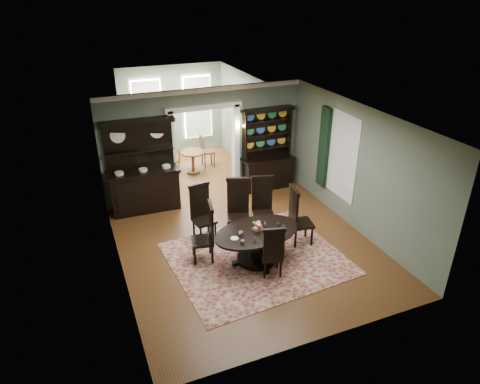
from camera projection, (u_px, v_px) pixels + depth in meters
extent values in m
cube|color=brown|center=(248.00, 248.00, 9.69)|extent=(5.50, 6.00, 0.01)
cube|color=silver|center=(249.00, 119.00, 8.35)|extent=(5.50, 6.00, 0.01)
cube|color=slate|center=(115.00, 212.00, 8.09)|extent=(0.01, 6.00, 3.00)
cube|color=slate|center=(357.00, 169.00, 9.95)|extent=(0.01, 6.00, 3.00)
cube|color=slate|center=(326.00, 267.00, 6.53)|extent=(5.50, 0.01, 3.00)
cube|color=slate|center=(136.00, 152.00, 10.89)|extent=(1.85, 0.01, 3.00)
cube|color=slate|center=(266.00, 135.00, 12.13)|extent=(1.85, 0.01, 3.00)
cube|color=slate|center=(203.00, 97.00, 10.96)|extent=(1.80, 0.01, 0.50)
cube|color=white|center=(203.00, 90.00, 10.83)|extent=(5.50, 0.10, 0.12)
cube|color=brown|center=(189.00, 170.00, 13.63)|extent=(3.50, 3.50, 0.01)
cube|color=silver|center=(184.00, 75.00, 12.30)|extent=(3.50, 3.50, 0.01)
cube|color=slate|center=(128.00, 132.00, 12.37)|extent=(0.01, 3.50, 3.00)
cube|color=slate|center=(240.00, 119.00, 13.55)|extent=(0.01, 3.50, 3.00)
cube|color=slate|center=(173.00, 110.00, 14.41)|extent=(3.50, 0.01, 3.00)
cube|color=white|center=(148.00, 112.00, 14.06)|extent=(1.05, 0.06, 2.20)
cube|color=white|center=(197.00, 107.00, 14.64)|extent=(1.05, 0.06, 2.20)
cube|color=white|center=(173.00, 156.00, 11.32)|extent=(0.14, 0.25, 2.50)
cube|color=white|center=(236.00, 147.00, 11.92)|extent=(0.14, 0.25, 2.50)
cube|color=white|center=(203.00, 107.00, 11.07)|extent=(2.08, 0.25, 0.14)
cube|color=white|center=(342.00, 156.00, 10.40)|extent=(0.02, 1.10, 2.00)
cube|color=white|center=(342.00, 156.00, 10.40)|extent=(0.01, 1.22, 2.12)
cube|color=black|center=(324.00, 147.00, 10.93)|extent=(0.10, 0.35, 2.10)
cube|color=gold|center=(238.00, 127.00, 11.61)|extent=(0.08, 0.05, 0.18)
sphere|color=#FFD88C|center=(237.00, 127.00, 11.42)|extent=(0.07, 0.07, 0.07)
sphere|color=#FFD88C|center=(244.00, 126.00, 11.48)|extent=(0.07, 0.07, 0.07)
cube|color=maroon|center=(257.00, 258.00, 9.29)|extent=(3.76, 3.26, 0.01)
ellipsoid|color=black|center=(257.00, 232.00, 8.92)|extent=(2.04, 1.46, 0.05)
cylinder|color=black|center=(257.00, 233.00, 8.93)|extent=(1.99, 1.99, 0.03)
cylinder|color=black|center=(257.00, 246.00, 9.07)|extent=(0.24, 0.24, 0.66)
cylinder|color=black|center=(256.00, 258.00, 9.22)|extent=(0.84, 0.84, 0.10)
cylinder|color=silver|center=(257.00, 229.00, 8.92)|extent=(0.24, 0.24, 0.04)
cube|color=black|center=(204.00, 221.00, 9.81)|extent=(0.54, 0.52, 0.06)
cube|color=black|center=(200.00, 201.00, 9.79)|extent=(0.48, 0.12, 0.81)
cube|color=black|center=(199.00, 185.00, 9.61)|extent=(0.52, 0.15, 0.08)
cylinder|color=black|center=(201.00, 236.00, 9.69)|extent=(0.05, 0.05, 0.48)
cylinder|color=black|center=(215.00, 231.00, 9.86)|extent=(0.05, 0.05, 0.48)
cylinder|color=black|center=(194.00, 228.00, 9.98)|extent=(0.05, 0.05, 0.48)
cylinder|color=black|center=(208.00, 224.00, 10.15)|extent=(0.05, 0.05, 0.48)
cube|color=black|center=(238.00, 218.00, 9.87)|extent=(0.64, 0.63, 0.07)
cube|color=black|center=(238.00, 197.00, 9.88)|extent=(0.49, 0.23, 0.86)
cube|color=black|center=(238.00, 180.00, 9.68)|extent=(0.54, 0.27, 0.09)
cylinder|color=black|center=(230.00, 232.00, 9.80)|extent=(0.05, 0.05, 0.51)
cylinder|color=black|center=(247.00, 232.00, 9.81)|extent=(0.05, 0.05, 0.51)
cylinder|color=black|center=(230.00, 223.00, 10.16)|extent=(0.05, 0.05, 0.51)
cylinder|color=black|center=(246.00, 223.00, 10.17)|extent=(0.05, 0.05, 0.51)
cube|color=black|center=(263.00, 214.00, 10.07)|extent=(0.60, 0.59, 0.06)
cube|color=black|center=(262.00, 194.00, 10.07)|extent=(0.49, 0.19, 0.83)
cube|color=black|center=(262.00, 178.00, 9.88)|extent=(0.53, 0.22, 0.09)
cylinder|color=black|center=(256.00, 228.00, 9.99)|extent=(0.05, 0.05, 0.49)
cylinder|color=black|center=(272.00, 227.00, 10.03)|extent=(0.05, 0.05, 0.49)
cylinder|color=black|center=(254.00, 219.00, 10.33)|extent=(0.05, 0.05, 0.49)
cylinder|color=black|center=(269.00, 219.00, 10.37)|extent=(0.05, 0.05, 0.49)
cube|color=black|center=(202.00, 241.00, 9.07)|extent=(0.53, 0.55, 0.06)
cube|color=black|center=(211.00, 223.00, 8.92)|extent=(0.14, 0.47, 0.80)
cube|color=black|center=(211.00, 206.00, 8.74)|extent=(0.17, 0.52, 0.08)
cylinder|color=black|center=(193.00, 246.00, 9.30)|extent=(0.05, 0.05, 0.47)
cylinder|color=black|center=(195.00, 256.00, 8.98)|extent=(0.05, 0.05, 0.47)
cylinder|color=black|center=(210.00, 245.00, 9.36)|extent=(0.05, 0.05, 0.47)
cylinder|color=black|center=(212.00, 254.00, 9.04)|extent=(0.05, 0.05, 0.47)
cube|color=black|center=(302.00, 223.00, 9.68)|extent=(0.55, 0.57, 0.06)
cube|color=black|center=(294.00, 208.00, 9.45)|extent=(0.14, 0.50, 0.84)
cube|color=black|center=(295.00, 190.00, 9.26)|extent=(0.17, 0.54, 0.09)
cylinder|color=black|center=(312.00, 236.00, 9.66)|extent=(0.05, 0.05, 0.49)
cylinder|color=black|center=(306.00, 227.00, 9.99)|extent=(0.05, 0.05, 0.49)
cylinder|color=black|center=(296.00, 238.00, 9.58)|extent=(0.05, 0.05, 0.49)
cylinder|color=black|center=(290.00, 229.00, 9.92)|extent=(0.05, 0.05, 0.49)
cube|color=black|center=(272.00, 256.00, 8.65)|extent=(0.51, 0.50, 0.05)
cube|color=black|center=(274.00, 246.00, 8.33)|extent=(0.41, 0.15, 0.71)
cube|color=black|center=(275.00, 230.00, 8.17)|extent=(0.45, 0.18, 0.07)
cylinder|color=black|center=(277.00, 260.00, 8.91)|extent=(0.05, 0.05, 0.42)
cylinder|color=black|center=(262.00, 261.00, 8.87)|extent=(0.05, 0.05, 0.42)
cylinder|color=black|center=(281.00, 269.00, 8.62)|extent=(0.05, 0.05, 0.42)
cylinder|color=black|center=(265.00, 270.00, 8.58)|extent=(0.05, 0.05, 0.42)
cube|color=black|center=(145.00, 191.00, 11.07)|extent=(1.74, 0.65, 1.07)
cube|color=black|center=(143.00, 171.00, 10.83)|extent=(1.84, 0.71, 0.05)
cube|color=black|center=(139.00, 144.00, 10.74)|extent=(1.72, 0.14, 1.27)
cube|color=black|center=(140.00, 150.00, 10.70)|extent=(1.67, 0.36, 0.04)
cube|color=black|center=(137.00, 122.00, 10.35)|extent=(1.84, 0.44, 0.09)
cube|color=black|center=(267.00, 173.00, 12.33)|extent=(1.40, 0.50, 0.90)
cube|color=black|center=(268.00, 158.00, 12.12)|extent=(1.49, 0.55, 0.04)
cube|color=black|center=(266.00, 133.00, 11.98)|extent=(1.39, 0.06, 1.35)
cube|color=black|center=(245.00, 137.00, 11.67)|extent=(0.05, 0.26, 1.39)
cube|color=black|center=(289.00, 131.00, 12.13)|extent=(0.05, 0.26, 1.39)
cube|color=black|center=(268.00, 110.00, 11.57)|extent=(1.49, 0.32, 0.08)
cube|color=black|center=(267.00, 148.00, 12.08)|extent=(1.39, 0.26, 0.03)
cube|color=black|center=(267.00, 134.00, 11.90)|extent=(1.39, 0.26, 0.03)
cube|color=black|center=(267.00, 120.00, 11.72)|extent=(1.39, 0.26, 0.03)
cylinder|color=#513417|center=(193.00, 152.00, 13.18)|extent=(0.76, 0.76, 0.04)
cylinder|color=#513417|center=(193.00, 162.00, 13.32)|extent=(0.09, 0.09, 0.66)
cylinder|color=#513417|center=(194.00, 172.00, 13.46)|extent=(0.42, 0.42, 0.06)
cylinder|color=#513417|center=(174.00, 161.00, 13.27)|extent=(0.37, 0.37, 0.04)
cube|color=#513417|center=(179.00, 153.00, 13.19)|extent=(0.10, 0.33, 0.46)
cylinder|color=#513417|center=(171.00, 165.00, 13.46)|extent=(0.03, 0.03, 0.41)
cylinder|color=#513417|center=(171.00, 169.00, 13.23)|extent=(0.03, 0.03, 0.41)
cylinder|color=#513417|center=(179.00, 165.00, 13.49)|extent=(0.03, 0.03, 0.41)
cylinder|color=#513417|center=(179.00, 168.00, 13.27)|extent=(0.03, 0.03, 0.41)
cylinder|color=#513417|center=(208.00, 151.00, 13.74)|extent=(0.44, 0.44, 0.04)
cube|color=#513417|center=(202.00, 144.00, 13.56)|extent=(0.04, 0.40, 0.55)
cylinder|color=#513417|center=(214.00, 160.00, 13.78)|extent=(0.04, 0.04, 0.50)
cylinder|color=#513417|center=(211.00, 156.00, 14.03)|extent=(0.04, 0.04, 0.50)
cylinder|color=#513417|center=(205.00, 161.00, 13.67)|extent=(0.04, 0.04, 0.50)
cylinder|color=#513417|center=(202.00, 158.00, 13.93)|extent=(0.04, 0.04, 0.50)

